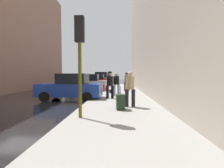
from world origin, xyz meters
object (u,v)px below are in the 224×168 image
object	(u,v)px
parked_dark_green_sedan	(106,79)
traffic_light	(80,45)
parked_silver_sedan	(88,83)
pedestrian_with_fedora	(110,83)
duffel_bag	(111,91)
fire_hydrant	(103,88)
pedestrian_with_beanie	(127,81)
parked_black_suv	(104,78)
parked_red_hatchback	(96,81)
pedestrian_in_jeans	(116,83)
parked_bronze_suv	(101,79)
rolling_suitcase	(120,102)
parked_blue_sedan	(71,88)
pedestrian_in_tan_coat	(130,87)

from	to	relation	value
parked_dark_green_sedan	traffic_light	bearing A→B (deg)	-87.14
parked_silver_sedan	parked_dark_green_sedan	world-z (taller)	same
pedestrian_with_fedora	duffel_bag	bearing A→B (deg)	91.12
fire_hydrant	pedestrian_with_beanie	bearing A→B (deg)	20.31
parked_black_suv	pedestrian_with_fedora	bearing A→B (deg)	-84.15
parked_red_hatchback	pedestrian_with_beanie	world-z (taller)	pedestrian_with_beanie
parked_red_hatchback	fire_hydrant	bearing A→B (deg)	-77.48
fire_hydrant	duffel_bag	world-z (taller)	fire_hydrant
traffic_light	pedestrian_in_jeans	size ratio (longest dim) A/B	2.11
parked_bronze_suv	rolling_suitcase	bearing A→B (deg)	-81.86
parked_blue_sedan	parked_dark_green_sedan	distance (m)	31.64
parked_blue_sedan	parked_dark_green_sedan	world-z (taller)	same
parked_blue_sedan	pedestrian_with_fedora	bearing A→B (deg)	-3.51
parked_silver_sedan	parked_bronze_suv	size ratio (longest dim) A/B	0.90
parked_black_suv	traffic_light	world-z (taller)	traffic_light
parked_silver_sedan	parked_bronze_suv	xyz separation A→B (m)	(-0.00, 12.97, 0.18)
parked_black_suv	fire_hydrant	bearing A→B (deg)	-85.12
parked_bronze_suv	parked_blue_sedan	bearing A→B (deg)	-90.00
parked_black_suv	pedestrian_with_beanie	world-z (taller)	parked_black_suv
rolling_suitcase	duffel_bag	xyz separation A→B (m)	(-0.72, 7.37, -0.20)
pedestrian_with_beanie	duffel_bag	xyz separation A→B (m)	(-1.41, -1.92, -0.85)
parked_blue_sedan	parked_black_suv	world-z (taller)	parked_black_suv
parked_blue_sedan	parked_dark_green_sedan	xyz separation A→B (m)	(0.00, 31.64, 0.00)
parked_silver_sedan	fire_hydrant	size ratio (longest dim) A/B	5.98
parked_blue_sedan	rolling_suitcase	size ratio (longest dim) A/B	4.10
parked_silver_sedan	pedestrian_in_tan_coat	world-z (taller)	pedestrian_in_tan_coat
pedestrian_in_tan_coat	pedestrian_with_beanie	distance (m)	8.63
parked_dark_green_sedan	pedestrian_with_fedora	distance (m)	31.91
pedestrian_with_beanie	duffel_bag	bearing A→B (deg)	-126.30
parked_black_suv	fire_hydrant	world-z (taller)	parked_black_suv
parked_black_suv	parked_dark_green_sedan	xyz separation A→B (m)	(0.00, 5.90, -0.18)
parked_dark_green_sedan	duffel_bag	xyz separation A→B (m)	(2.58, -28.13, -0.56)
traffic_light	pedestrian_in_jeans	bearing A→B (deg)	79.58
fire_hydrant	traffic_light	distance (m)	10.29
pedestrian_in_tan_coat	pedestrian_with_fedora	distance (m)	3.24
parked_dark_green_sedan	pedestrian_with_beanie	world-z (taller)	pedestrian_with_beanie
parked_red_hatchback	duffel_bag	xyz separation A→B (m)	(2.58, -9.23, -0.56)
pedestrian_with_fedora	duffel_bag	size ratio (longest dim) A/B	4.04
traffic_light	pedestrian_in_tan_coat	xyz separation A→B (m)	(1.93, 2.22, -1.65)
pedestrian_in_jeans	fire_hydrant	bearing A→B (deg)	110.15
traffic_light	rolling_suitcase	size ratio (longest dim) A/B	3.46
pedestrian_in_tan_coat	parked_blue_sedan	bearing A→B (deg)	139.75
parked_blue_sedan	pedestrian_with_fedora	size ratio (longest dim) A/B	2.40
parked_bronze_suv	parked_black_suv	xyz separation A→B (m)	(0.00, 6.45, 0.00)
parked_black_suv	pedestrian_in_jeans	xyz separation A→B (m)	(3.07, -24.57, 0.07)
parked_red_hatchback	parked_blue_sedan	bearing A→B (deg)	-90.00
parked_black_suv	pedestrian_with_fedora	xyz separation A→B (m)	(2.66, -25.90, 0.10)
duffel_bag	parked_black_suv	bearing A→B (deg)	96.63
fire_hydrant	rolling_suitcase	xyz separation A→B (m)	(1.50, -8.47, -0.01)
duffel_bag	fire_hydrant	bearing A→B (deg)	125.14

